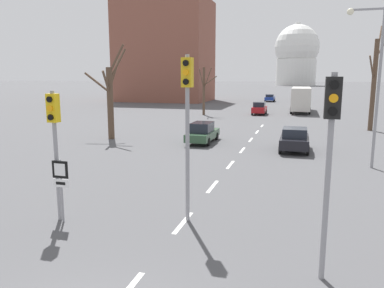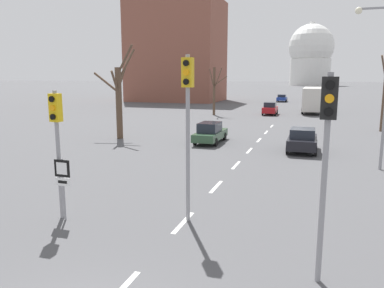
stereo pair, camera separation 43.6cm
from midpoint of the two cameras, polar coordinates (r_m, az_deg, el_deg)
The scene contains 23 objects.
lane_stripe_1 at distance 13.20m, azimuth -2.34°, elevation -11.88°, with size 0.16×2.00×0.01m, color silver.
lane_stripe_2 at distance 17.28m, azimuth 2.43°, elevation -6.49°, with size 0.16×2.00×0.01m, color silver.
lane_stripe_3 at distance 21.54m, azimuth 5.29°, elevation -3.16°, with size 0.16×2.00×0.01m, color silver.
lane_stripe_4 at distance 25.87m, azimuth 7.19°, elevation -0.94°, with size 0.16×2.00×0.01m, color silver.
lane_stripe_5 at distance 30.26m, azimuth 8.54°, elevation 0.65°, with size 0.16×2.00×0.01m, color silver.
lane_stripe_6 at distance 34.67m, azimuth 9.54°, elevation 1.83°, with size 0.16×2.00×0.01m, color silver.
lane_stripe_7 at distance 39.10m, azimuth 10.32°, elevation 2.74°, with size 0.16×2.00×0.01m, color silver.
traffic_signal_near_left at distance 13.58m, azimuth -21.09°, elevation 1.89°, with size 0.36×0.34×4.51m.
traffic_signal_near_right at distance 9.22m, azimuth 19.06°, elevation 0.72°, with size 0.36×0.34×5.07m.
traffic_signal_centre_tall at distance 12.51m, azimuth -1.72°, elevation 5.47°, with size 0.36×0.34×5.68m.
route_sign_post at distance 13.62m, azimuth -20.23°, elevation -5.19°, with size 0.60×0.08×2.22m.
street_lamp_right at distance 22.31m, azimuth 25.36°, elevation 9.80°, with size 1.92×0.36×8.53m.
sedan_near_left at distance 50.82m, azimuth 9.99°, elevation 5.38°, with size 1.80×3.83×1.68m.
sedan_near_right at distance 26.16m, azimuth 14.89°, elevation 0.71°, with size 1.92×3.96×1.59m.
sedan_mid_centre at distance 28.51m, azimuth 1.18°, elevation 1.76°, with size 1.75×4.53×1.57m.
sedan_far_left at distance 78.27m, azimuth 11.63°, elevation 6.92°, with size 1.88×4.56×1.48m.
sedan_far_right at distance 83.55m, azimuth 15.49°, elevation 6.93°, with size 1.71×4.60×1.43m.
city_bus at distance 55.88m, azimuth 16.05°, elevation 6.81°, with size 2.66×10.80×3.48m.
bare_tree_left_near at distance 49.33m, azimuth 1.61°, elevation 8.27°, with size 2.05×1.69×6.18m.
bare_tree_right_near at distance 38.56m, azimuth 25.73°, elevation 8.61°, with size 2.27×3.91×9.79m.
bare_tree_left_far at distance 30.90m, azimuth -12.74°, elevation 7.08°, with size 3.79×3.31×7.48m.
capitol_dome at distance 229.61m, azimuth 15.59°, elevation 12.90°, with size 25.06×25.06×35.40m.
apartment_block_left at distance 79.61m, azimuth -4.25°, elevation 13.92°, with size 18.00×14.00×20.35m, color brown.
Camera 1 is at (3.70, -5.09, 4.96)m, focal length 35.00 mm.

